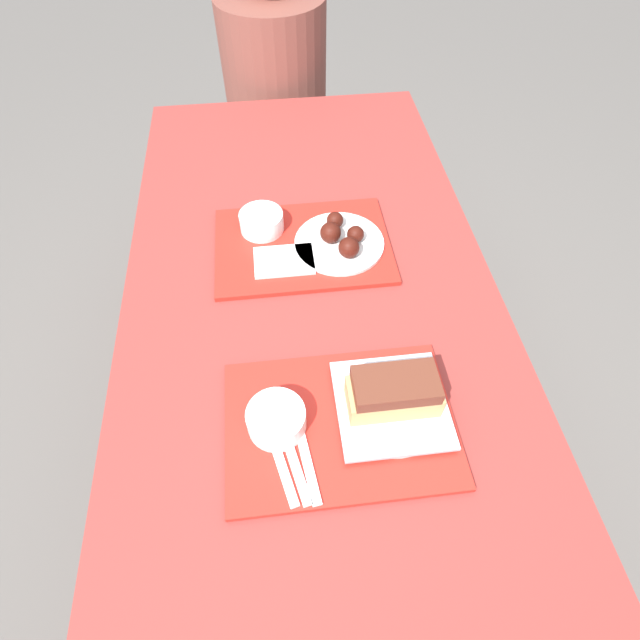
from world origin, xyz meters
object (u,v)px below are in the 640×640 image
at_px(tray_far, 303,246).
at_px(bowl_coleslaw_near, 276,419).
at_px(brisket_sandwich_plate, 393,398).
at_px(bowl_coleslaw_far, 261,221).
at_px(tray_near, 340,424).
at_px(person_seated_across, 274,69).
at_px(wings_plate_far, 340,239).

distance_m(tray_far, bowl_coleslaw_near, 0.46).
bearing_deg(bowl_coleslaw_near, brisket_sandwich_plate, 3.03).
height_order(tray_far, bowl_coleslaw_far, bowl_coleslaw_far).
distance_m(tray_near, person_seated_across, 1.36).
relative_size(bowl_coleslaw_near, person_seated_across, 0.14).
bearing_deg(bowl_coleslaw_near, wings_plate_far, 68.27).
xyz_separation_m(bowl_coleslaw_near, bowl_coleslaw_far, (-0.00, 0.51, 0.00)).
xyz_separation_m(bowl_coleslaw_far, person_seated_across, (0.08, 0.84, -0.05)).
distance_m(brisket_sandwich_plate, person_seated_across, 1.35).
distance_m(brisket_sandwich_plate, wings_plate_far, 0.43).
bearing_deg(person_seated_across, bowl_coleslaw_far, -95.41).
distance_m(tray_far, wings_plate_far, 0.09).
xyz_separation_m(tray_far, brisket_sandwich_plate, (0.12, -0.44, 0.04)).
height_order(bowl_coleslaw_far, wings_plate_far, wings_plate_far).
bearing_deg(bowl_coleslaw_near, bowl_coleslaw_far, 90.17).
height_order(tray_near, wings_plate_far, wings_plate_far).
bearing_deg(wings_plate_far, person_seated_across, 96.08).
bearing_deg(brisket_sandwich_plate, tray_far, 104.74).
distance_m(bowl_coleslaw_far, person_seated_across, 0.84).
xyz_separation_m(tray_near, tray_far, (-0.02, 0.46, 0.00)).
height_order(tray_far, wings_plate_far, wings_plate_far).
bearing_deg(brisket_sandwich_plate, bowl_coleslaw_near, -176.97).
distance_m(bowl_coleslaw_near, bowl_coleslaw_far, 0.51).
xyz_separation_m(tray_near, bowl_coleslaw_near, (-0.11, 0.01, 0.03)).
xyz_separation_m(bowl_coleslaw_near, wings_plate_far, (0.17, 0.44, -0.01)).
bearing_deg(bowl_coleslaw_far, wings_plate_far, -23.04).
height_order(bowl_coleslaw_near, wings_plate_far, wings_plate_far).
bearing_deg(tray_far, tray_near, -87.31).
relative_size(tray_near, wings_plate_far, 1.95).
xyz_separation_m(brisket_sandwich_plate, person_seated_across, (-0.13, 1.34, -0.06)).
xyz_separation_m(tray_near, brisket_sandwich_plate, (0.09, 0.02, 0.04)).
bearing_deg(wings_plate_far, bowl_coleslaw_far, 156.96).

